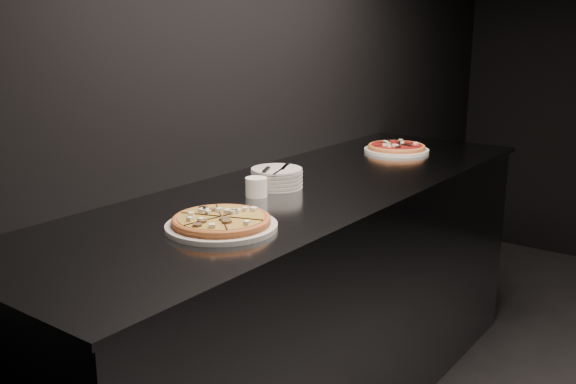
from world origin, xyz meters
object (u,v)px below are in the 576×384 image
Objects in this scene: counter at (306,302)px; plate_stack at (277,178)px; pizza_mushroom at (221,222)px; cutlery at (276,169)px; pizza_tomato at (397,148)px; ramekin at (256,186)px.

counter is 13.21× the size of plate_stack.
pizza_mushroom is 0.50m from cutlery.
pizza_tomato is at bearing 95.74° from pizza_mushroom.
cutlery is (0.01, -0.01, 0.04)m from plate_stack.
cutlery is (-0.17, 0.47, 0.05)m from pizza_mushroom.
cutlery is 2.62× the size of ramekin.
plate_stack reaches higher than pizza_mushroom.
cutlery is 0.14m from ramekin.
plate_stack is 0.15m from ramekin.
ramekin reaches higher than pizza_mushroom.
cutlery reaches higher than pizza_mushroom.
counter is 6.66× the size of pizza_mushroom.
cutlery reaches higher than pizza_tomato.
ramekin is (0.02, -0.13, -0.04)m from cutlery.
counter is at bearing 27.52° from cutlery.
plate_stack reaches higher than ramekin.
pizza_mushroom reaches higher than counter.
pizza_tomato is 1.00m from ramekin.
counter is 8.19× the size of pizza_tomato.
counter is 0.51m from plate_stack.
cutlery reaches higher than ramekin.
plate_stack is 0.95× the size of cutlery.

